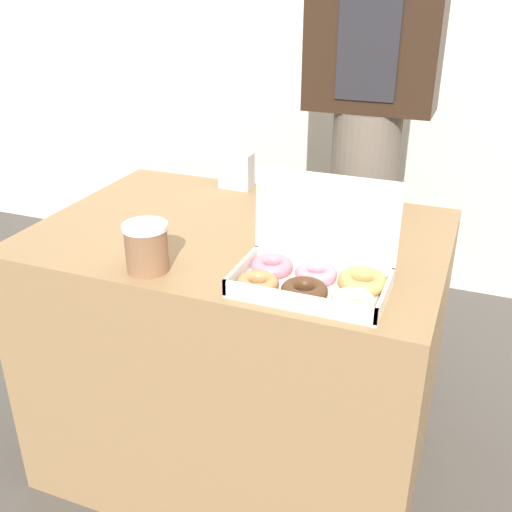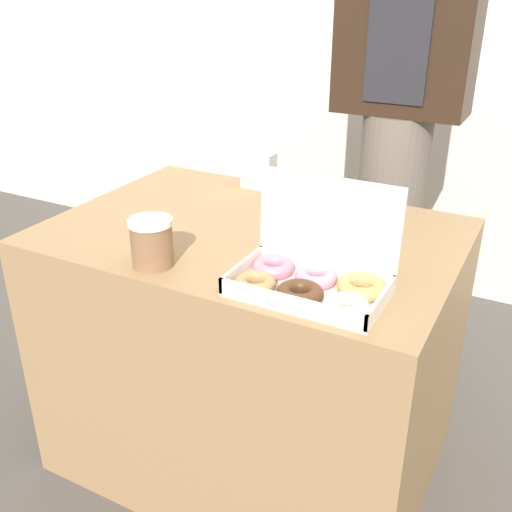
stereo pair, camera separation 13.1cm
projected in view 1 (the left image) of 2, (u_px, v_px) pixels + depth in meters
The scene contains 6 objects.
ground_plane at pixel (243, 450), 1.94m from camera, with size 14.00×14.00×0.00m, color #4C4742.
table at pixel (241, 351), 1.77m from camera, with size 1.08×0.75×0.78m.
donut_box at pixel (314, 274), 1.30m from camera, with size 0.34×0.22×0.23m.
coffee_cup at pixel (147, 247), 1.37m from camera, with size 0.10×0.10×0.12m.
napkin_holder at pixel (236, 171), 1.89m from camera, with size 0.10×0.06×0.11m.
person_customer at pixel (370, 101), 2.02m from camera, with size 0.43×0.24×1.83m.
Camera 1 is at (0.58, -1.36, 1.40)m, focal length 42.00 mm.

